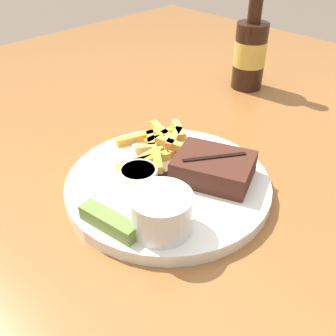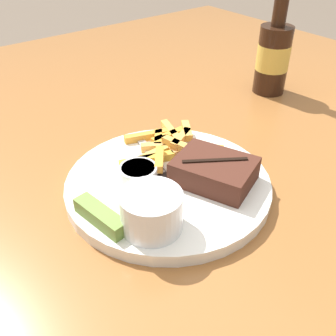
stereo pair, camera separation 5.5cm
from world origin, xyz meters
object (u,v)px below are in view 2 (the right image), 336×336
(coleslaw_cup, at_px, (151,209))
(dipping_sauce_cup, at_px, (138,173))
(steak_portion, at_px, (214,171))
(beer_bottle, at_px, (273,55))
(dinner_plate, at_px, (168,184))
(fork_utensil, at_px, (149,152))
(pickle_spear, at_px, (101,216))
(knife_utensil, at_px, (191,172))

(coleslaw_cup, bearing_deg, dipping_sauce_cup, 155.06)
(steak_portion, xyz_separation_m, beer_bottle, (-0.18, 0.34, 0.04))
(dipping_sauce_cup, bearing_deg, steak_portion, 51.46)
(dinner_plate, distance_m, beer_bottle, 0.41)
(steak_portion, height_order, fork_utensil, steak_portion)
(pickle_spear, xyz_separation_m, fork_utensil, (-0.09, 0.14, -0.01))
(coleslaw_cup, bearing_deg, beer_bottle, 113.70)
(pickle_spear, bearing_deg, steak_portion, 82.08)
(dipping_sauce_cup, bearing_deg, knife_utensil, 64.21)
(steak_portion, xyz_separation_m, knife_utensil, (-0.03, -0.01, -0.01))
(pickle_spear, distance_m, fork_utensil, 0.17)
(beer_bottle, bearing_deg, steak_portion, -61.74)
(beer_bottle, bearing_deg, fork_utensil, -80.16)
(dinner_plate, height_order, dipping_sauce_cup, dipping_sauce_cup)
(dipping_sauce_cup, xyz_separation_m, fork_utensil, (-0.05, 0.05, -0.01))
(dinner_plate, height_order, coleslaw_cup, coleslaw_cup)
(dinner_plate, relative_size, coleslaw_cup, 3.86)
(knife_utensil, bearing_deg, coleslaw_cup, -138.56)
(fork_utensil, bearing_deg, dinner_plate, 0.00)
(fork_utensil, height_order, knife_utensil, knife_utensil)
(dipping_sauce_cup, xyz_separation_m, knife_utensil, (0.03, 0.07, -0.01))
(pickle_spear, relative_size, beer_bottle, 0.38)
(beer_bottle, bearing_deg, dinner_plate, -70.27)
(dinner_plate, relative_size, beer_bottle, 1.32)
(fork_utensil, distance_m, beer_bottle, 0.37)
(steak_portion, bearing_deg, beer_bottle, 118.26)
(dinner_plate, relative_size, steak_portion, 2.26)
(fork_utensil, bearing_deg, dipping_sauce_cup, -32.19)
(pickle_spear, height_order, beer_bottle, beer_bottle)
(dipping_sauce_cup, height_order, beer_bottle, beer_bottle)
(fork_utensil, bearing_deg, coleslaw_cup, -19.60)
(fork_utensil, bearing_deg, pickle_spear, -41.49)
(steak_portion, height_order, knife_utensil, steak_portion)
(coleslaw_cup, height_order, knife_utensil, coleslaw_cup)
(coleslaw_cup, xyz_separation_m, dipping_sauce_cup, (-0.09, 0.04, -0.02))
(dinner_plate, distance_m, coleslaw_cup, 0.11)
(steak_portion, bearing_deg, knife_utensil, -156.53)
(coleslaw_cup, relative_size, fork_utensil, 0.57)
(coleslaw_cup, distance_m, knife_utensil, 0.13)
(dipping_sauce_cup, relative_size, fork_utensil, 0.41)
(pickle_spear, bearing_deg, fork_utensil, 123.63)
(coleslaw_cup, relative_size, pickle_spear, 0.90)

